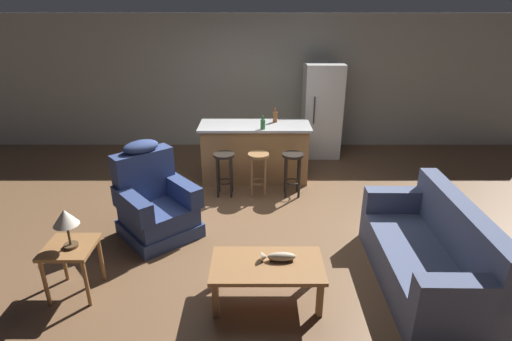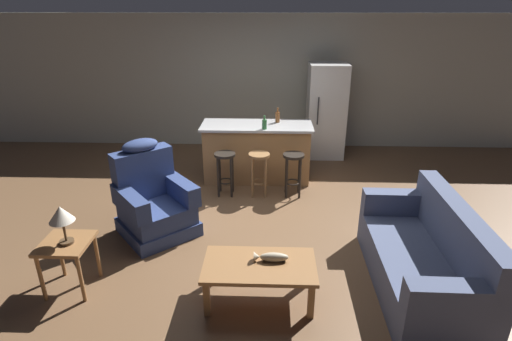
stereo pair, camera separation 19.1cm
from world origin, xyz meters
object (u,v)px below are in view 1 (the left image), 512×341
(refrigerator, at_px, (320,110))
(bottle_short_amber, at_px, (274,117))
(couch, at_px, (428,256))
(bar_stool_right, at_px, (291,166))
(fish_figurine, at_px, (277,257))
(bottle_tall_green, at_px, (261,124))
(recliner_near_lamp, at_px, (153,203))
(bar_stool_left, at_px, (223,167))
(bar_stool_middle, at_px, (257,167))
(end_table, at_px, (69,254))
(kitchen_island, at_px, (253,152))
(coffee_table, at_px, (266,268))
(table_lamp, at_px, (64,220))

(refrigerator, height_order, bottle_short_amber, refrigerator)
(couch, bearing_deg, bar_stool_right, -59.03)
(couch, height_order, bar_stool_right, couch)
(fish_figurine, distance_m, bottle_short_amber, 3.16)
(couch, bearing_deg, bottle_tall_green, -55.34)
(fish_figurine, bearing_deg, recliner_near_lamp, 140.98)
(fish_figurine, relative_size, bar_stool_left, 0.50)
(couch, bearing_deg, bar_stool_left, -42.37)
(bar_stool_middle, xyz_separation_m, refrigerator, (1.21, 1.83, 0.41))
(bar_stool_middle, relative_size, bottle_tall_green, 3.18)
(recliner_near_lamp, relative_size, end_table, 2.14)
(kitchen_island, relative_size, bar_stool_middle, 2.65)
(refrigerator, bearing_deg, end_table, -126.93)
(bar_stool_middle, distance_m, bottle_short_amber, 1.00)
(end_table, xyz_separation_m, bottle_tall_green, (1.95, 2.66, 0.57))
(bar_stool_right, bearing_deg, kitchen_island, 132.39)
(coffee_table, bearing_deg, table_lamp, 177.54)
(fish_figurine, distance_m, bar_stool_middle, 2.34)
(couch, xyz_separation_m, table_lamp, (-3.61, -0.16, 0.53))
(end_table, xyz_separation_m, kitchen_island, (1.82, 2.91, 0.02))
(end_table, relative_size, refrigerator, 0.32)
(bottle_tall_green, bearing_deg, end_table, -126.16)
(kitchen_island, xyz_separation_m, bar_stool_left, (-0.46, -0.63, -0.01))
(coffee_table, relative_size, bottle_tall_green, 5.15)
(table_lamp, height_order, bar_stool_middle, table_lamp)
(fish_figurine, xyz_separation_m, end_table, (-2.06, 0.05, -0.00))
(couch, relative_size, table_lamp, 4.66)
(end_table, distance_m, bar_stool_right, 3.31)
(couch, relative_size, end_table, 3.41)
(end_table, xyz_separation_m, bar_stool_left, (1.36, 2.28, 0.01))
(recliner_near_lamp, bearing_deg, bar_stool_left, 103.58)
(recliner_near_lamp, bearing_deg, kitchen_island, 103.50)
(fish_figurine, distance_m, bar_stool_left, 2.43)
(bar_stool_right, bearing_deg, couch, -59.87)
(fish_figurine, bearing_deg, bottle_tall_green, 92.35)
(bottle_short_amber, bearing_deg, table_lamp, -124.63)
(bar_stool_right, relative_size, bottle_short_amber, 2.82)
(end_table, xyz_separation_m, bottle_short_amber, (2.15, 3.05, 0.58))
(bar_stool_middle, distance_m, bottle_tall_green, 0.68)
(couch, bearing_deg, refrigerator, -81.31)
(bar_stool_right, xyz_separation_m, bottle_short_amber, (-0.24, 0.78, 0.57))
(fish_figurine, bearing_deg, table_lamp, 179.19)
(coffee_table, distance_m, bar_stool_right, 2.43)
(fish_figurine, relative_size, kitchen_island, 0.19)
(fish_figurine, xyz_separation_m, recliner_near_lamp, (-1.50, 1.22, -0.04))
(recliner_near_lamp, height_order, table_lamp, recliner_near_lamp)
(bar_stool_middle, height_order, bottle_tall_green, bottle_tall_green)
(couch, height_order, bar_stool_middle, couch)
(bar_stool_left, xyz_separation_m, refrigerator, (1.73, 1.83, 0.41))
(bar_stool_middle, xyz_separation_m, bar_stool_right, (0.52, 0.00, 0.00))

